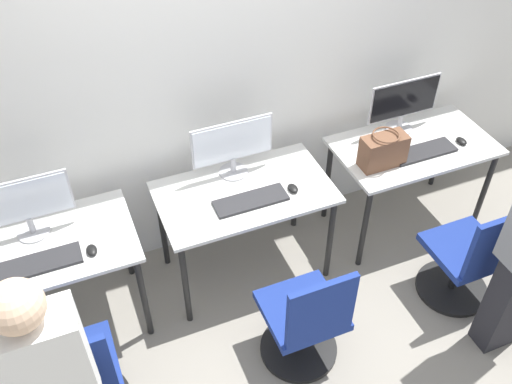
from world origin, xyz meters
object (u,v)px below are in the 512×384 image
monitor_center (232,146)px  mouse_right (461,141)px  monitor_left (24,205)px  office_chair_left (79,382)px  monitor_right (404,103)px  keyboard_left (39,263)px  handbag (383,150)px  mouse_left (92,250)px  office_chair_right (468,261)px  keyboard_center (251,201)px  keyboard_right (423,152)px  mouse_center (293,188)px  office_chair_center (305,323)px

monitor_center → mouse_right: bearing=-10.9°
monitor_left → office_chair_left: (0.05, -0.81, -0.60)m
monitor_right → mouse_right: monitor_right is taller
keyboard_left → handbag: bearing=1.0°
mouse_right → monitor_left: bearing=175.2°
monitor_left → handbag: monitor_left is taller
mouse_left → monitor_center: 1.06m
mouse_right → office_chair_right: bearing=-116.9°
keyboard_center → keyboard_left: bearing=-178.7°
monitor_left → mouse_left: 0.45m
office_chair_left → keyboard_right: size_ratio=1.89×
keyboard_left → mouse_center: size_ratio=5.10×
monitor_center → keyboard_center: size_ratio=1.16×
keyboard_center → handbag: size_ratio=1.53×
keyboard_center → keyboard_right: size_ratio=1.00×
office_chair_center → mouse_center: bearing=72.0°
mouse_center → office_chair_right: (0.95, -0.66, -0.40)m
office_chair_left → keyboard_center: size_ratio=1.89×
mouse_center → mouse_left: bearing=-178.0°
office_chair_center → handbag: handbag is taller
monitor_left → office_chair_right: 2.72m
keyboard_right → mouse_right: bearing=-1.3°
handbag → mouse_left: bearing=-178.3°
keyboard_center → mouse_center: mouse_center is taller
mouse_center → office_chair_right: size_ratio=0.10×
keyboard_right → monitor_left: bearing=174.8°
office_chair_right → handbag: handbag is taller
keyboard_center → handbag: (0.93, 0.01, 0.11)m
keyboard_left → office_chair_left: bearing=-84.9°
monitor_center → handbag: 0.98m
monitor_center → office_chair_center: monitor_center is taller
office_chair_left → office_chair_center: (1.28, -0.12, 0.00)m
mouse_left → monitor_right: 2.28m
handbag → keyboard_right: bearing=-0.6°
office_chair_center → handbag: bearing=38.8°
monitor_right → mouse_left: bearing=-171.0°
mouse_right → monitor_right: bearing=134.9°
mouse_center → office_chair_right: office_chair_right is taller
monitor_left → mouse_right: (2.84, -0.24, -0.20)m
monitor_center → handbag: (0.93, -0.29, -0.10)m
mouse_left → keyboard_center: 0.98m
keyboard_center → mouse_center: size_ratio=5.10×
office_chair_left → office_chair_right: (2.45, -0.09, 0.00)m
monitor_left → mouse_center: monitor_left is taller
keyboard_left → mouse_right: bearing=0.6°
mouse_center → mouse_right: (1.29, 0.00, 0.00)m
office_chair_center → mouse_right: (1.51, 0.69, 0.40)m
monitor_right → office_chair_right: monitor_right is taller
keyboard_left → mouse_right: 2.84m
monitor_center → keyboard_center: monitor_center is taller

